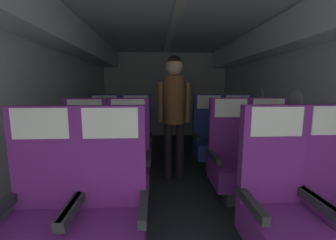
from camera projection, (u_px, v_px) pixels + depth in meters
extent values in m
cube|color=#23282D|center=(176.00, 185.00, 2.86)|extent=(3.31, 6.25, 0.02)
cube|color=silver|center=(46.00, 104.00, 2.61)|extent=(0.08, 5.85, 2.12)
cube|color=silver|center=(299.00, 103.00, 2.79)|extent=(0.08, 5.85, 2.12)
cube|color=silver|center=(177.00, 12.00, 2.54)|extent=(3.19, 5.85, 0.06)
cube|color=#B6BBBB|center=(166.00, 94.00, 5.61)|extent=(3.19, 0.06, 2.12)
cube|color=silver|center=(60.00, 30.00, 2.50)|extent=(0.35, 5.61, 0.36)
cube|color=silver|center=(288.00, 33.00, 2.65)|extent=(0.35, 5.61, 0.36)
cube|color=white|center=(177.00, 15.00, 2.55)|extent=(0.12, 5.26, 0.02)
cylinder|color=white|center=(296.00, 99.00, 2.78)|extent=(0.01, 0.26, 0.26)
cylinder|color=white|center=(259.00, 96.00, 3.74)|extent=(0.01, 0.26, 0.26)
cylinder|color=white|center=(238.00, 94.00, 4.70)|extent=(0.01, 0.26, 0.26)
cube|color=#6B237A|center=(38.00, 239.00, 1.36)|extent=(0.44, 0.47, 0.22)
cube|color=#6B237A|center=(46.00, 157.00, 1.48)|extent=(0.44, 0.08, 0.70)
cube|color=#28282D|center=(71.00, 208.00, 1.34)|extent=(0.05, 0.39, 0.06)
cube|color=silver|center=(40.00, 124.00, 1.40)|extent=(0.36, 0.01, 0.20)
cube|color=#6B237A|center=(110.00, 237.00, 1.38)|extent=(0.44, 0.47, 0.22)
cube|color=#6B237A|center=(113.00, 157.00, 1.50)|extent=(0.44, 0.08, 0.70)
cube|color=#28282D|center=(144.00, 206.00, 1.36)|extent=(0.05, 0.39, 0.06)
cube|color=#28282D|center=(73.00, 208.00, 1.34)|extent=(0.05, 0.39, 0.06)
cube|color=silver|center=(110.00, 123.00, 1.42)|extent=(0.36, 0.01, 0.20)
cube|color=#6B237A|center=(328.00, 152.00, 1.60)|extent=(0.44, 0.08, 0.70)
cube|color=#28282D|center=(315.00, 199.00, 1.44)|extent=(0.05, 0.39, 0.06)
cube|color=#6B237A|center=(281.00, 231.00, 1.44)|extent=(0.44, 0.47, 0.22)
cube|color=#6B237A|center=(271.00, 154.00, 1.55)|extent=(0.44, 0.08, 0.70)
cube|color=#28282D|center=(316.00, 201.00, 1.42)|extent=(0.05, 0.39, 0.06)
cube|color=#28282D|center=(251.00, 203.00, 1.39)|extent=(0.05, 0.39, 0.06)
cube|color=silver|center=(277.00, 122.00, 1.47)|extent=(0.36, 0.01, 0.20)
cube|color=#38383D|center=(86.00, 198.00, 2.30)|extent=(0.16, 0.17, 0.22)
cube|color=#6B237A|center=(84.00, 178.00, 2.27)|extent=(0.44, 0.47, 0.22)
cube|color=#6B237A|center=(87.00, 130.00, 2.39)|extent=(0.44, 0.08, 0.70)
cube|color=#28282D|center=(104.00, 159.00, 2.25)|extent=(0.05, 0.39, 0.06)
cube|color=#28282D|center=(62.00, 159.00, 2.23)|extent=(0.05, 0.39, 0.06)
cube|color=silver|center=(85.00, 109.00, 2.31)|extent=(0.36, 0.01, 0.20)
cube|color=#38383D|center=(129.00, 196.00, 2.34)|extent=(0.16, 0.17, 0.22)
cube|color=#6B237A|center=(128.00, 176.00, 2.31)|extent=(0.44, 0.47, 0.22)
cube|color=#6B237A|center=(129.00, 130.00, 2.43)|extent=(0.44, 0.08, 0.70)
cube|color=#28282D|center=(148.00, 157.00, 2.29)|extent=(0.05, 0.39, 0.06)
cube|color=#28282D|center=(107.00, 158.00, 2.26)|extent=(0.05, 0.39, 0.06)
cube|color=silver|center=(128.00, 109.00, 2.34)|extent=(0.36, 0.01, 0.20)
cube|color=#38383D|center=(269.00, 192.00, 2.43)|extent=(0.16, 0.17, 0.22)
cube|color=#6B237A|center=(271.00, 173.00, 2.40)|extent=(0.44, 0.47, 0.22)
cube|color=#6B237A|center=(265.00, 128.00, 2.52)|extent=(0.44, 0.08, 0.70)
cube|color=#28282D|center=(291.00, 155.00, 2.38)|extent=(0.05, 0.39, 0.06)
cube|color=#28282D|center=(253.00, 155.00, 2.36)|extent=(0.05, 0.39, 0.06)
cube|color=silver|center=(269.00, 108.00, 2.44)|extent=(0.36, 0.01, 0.20)
cube|color=#38383D|center=(232.00, 194.00, 2.40)|extent=(0.16, 0.17, 0.22)
cube|color=#6B237A|center=(233.00, 174.00, 2.36)|extent=(0.44, 0.47, 0.22)
cube|color=#6B237A|center=(229.00, 129.00, 2.48)|extent=(0.44, 0.08, 0.70)
cube|color=#28282D|center=(253.00, 156.00, 2.34)|extent=(0.05, 0.39, 0.06)
cube|color=#28282D|center=(214.00, 157.00, 2.32)|extent=(0.05, 0.39, 0.06)
cube|color=silver|center=(231.00, 108.00, 2.40)|extent=(0.36, 0.01, 0.20)
cube|color=#38383D|center=(105.00, 166.00, 3.22)|extent=(0.16, 0.17, 0.22)
cube|color=navy|center=(104.00, 151.00, 3.19)|extent=(0.44, 0.47, 0.22)
cube|color=navy|center=(106.00, 118.00, 3.31)|extent=(0.44, 0.08, 0.70)
cube|color=#28282D|center=(119.00, 138.00, 3.17)|extent=(0.05, 0.39, 0.06)
cube|color=#28282D|center=(89.00, 138.00, 3.15)|extent=(0.05, 0.39, 0.06)
cube|color=silver|center=(105.00, 102.00, 3.23)|extent=(0.36, 0.01, 0.20)
cube|color=#38383D|center=(136.00, 165.00, 3.26)|extent=(0.16, 0.17, 0.22)
cube|color=navy|center=(136.00, 151.00, 3.22)|extent=(0.44, 0.47, 0.22)
cube|color=navy|center=(136.00, 118.00, 3.34)|extent=(0.44, 0.08, 0.70)
cube|color=#28282D|center=(150.00, 137.00, 3.20)|extent=(0.05, 0.39, 0.06)
cube|color=#28282D|center=(121.00, 138.00, 3.18)|extent=(0.05, 0.39, 0.06)
cube|color=silver|center=(136.00, 102.00, 3.26)|extent=(0.36, 0.01, 0.20)
cube|color=#38383D|center=(238.00, 163.00, 3.35)|extent=(0.16, 0.17, 0.22)
cube|color=navy|center=(239.00, 149.00, 3.31)|extent=(0.44, 0.47, 0.22)
cube|color=navy|center=(236.00, 117.00, 3.43)|extent=(0.44, 0.08, 0.70)
cube|color=#28282D|center=(253.00, 136.00, 3.30)|extent=(0.05, 0.39, 0.06)
cube|color=#28282D|center=(225.00, 136.00, 3.27)|extent=(0.05, 0.39, 0.06)
cube|color=silver|center=(238.00, 102.00, 3.35)|extent=(0.36, 0.01, 0.20)
cube|color=#38383D|center=(210.00, 164.00, 3.32)|extent=(0.16, 0.17, 0.22)
cube|color=navy|center=(210.00, 149.00, 3.29)|extent=(0.44, 0.47, 0.22)
cube|color=navy|center=(208.00, 117.00, 3.40)|extent=(0.44, 0.08, 0.70)
cube|color=#28282D|center=(224.00, 136.00, 3.27)|extent=(0.05, 0.39, 0.06)
cube|color=#28282D|center=(196.00, 137.00, 3.24)|extent=(0.05, 0.39, 0.06)
cube|color=silver|center=(209.00, 102.00, 3.32)|extent=(0.36, 0.01, 0.20)
cylinder|color=black|center=(168.00, 151.00, 2.99)|extent=(0.11, 0.11, 0.78)
cylinder|color=black|center=(180.00, 151.00, 3.00)|extent=(0.11, 0.11, 0.78)
cylinder|color=brown|center=(174.00, 100.00, 2.89)|extent=(0.28, 0.28, 0.61)
cylinder|color=brown|center=(160.00, 102.00, 2.88)|extent=(0.07, 0.07, 0.52)
cylinder|color=brown|center=(188.00, 102.00, 2.90)|extent=(0.07, 0.07, 0.52)
sphere|color=tan|center=(174.00, 67.00, 2.82)|extent=(0.22, 0.22, 0.22)
sphere|color=black|center=(174.00, 63.00, 2.82)|extent=(0.19, 0.19, 0.19)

